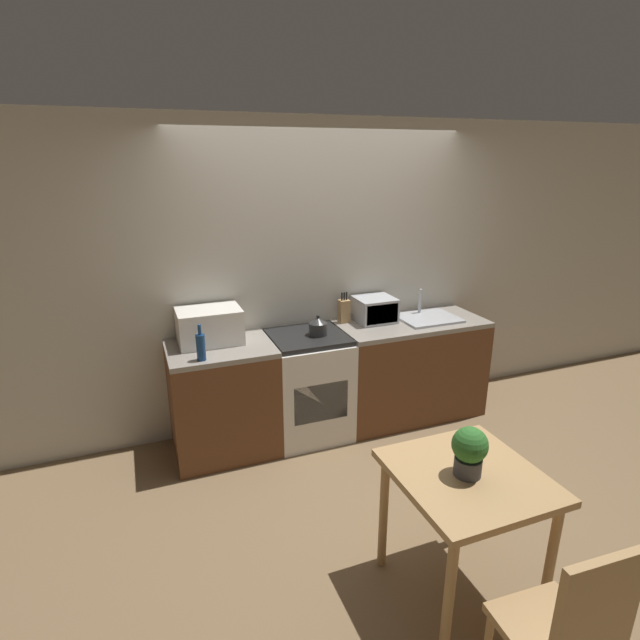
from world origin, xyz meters
The scene contains 14 objects.
ground_plane centered at (0.00, 0.00, 0.00)m, with size 16.00×16.00×0.00m, color brown.
wall_back centered at (0.00, 1.09, 1.30)m, with size 10.00×0.06×2.60m.
counter_left_run centered at (-0.97, 0.75, 0.45)m, with size 0.80×0.62×0.90m.
counter_right_run centered at (0.72, 0.75, 0.45)m, with size 1.32×0.62×0.90m.
stove_range centered at (-0.26, 0.74, 0.45)m, with size 0.63×0.62×0.90m.
kettle centered at (-0.18, 0.72, 0.97)m, with size 0.15×0.15×0.17m.
microwave centered at (-1.02, 0.86, 1.04)m, with size 0.48×0.34×0.27m.
bottle centered at (-1.14, 0.52, 1.00)m, with size 0.06×0.06×0.27m.
knife_block centered at (0.15, 0.94, 1.00)m, with size 0.09×0.08×0.27m.
toaster_oven centered at (0.41, 0.88, 1.01)m, with size 0.34×0.31×0.21m.
sink_basin centered at (0.89, 0.75, 0.91)m, with size 0.51×0.42×0.24m.
dining_table centered at (-0.06, -1.11, 0.64)m, with size 0.72×0.75×0.76m.
dining_chair centered at (-0.12, -1.84, 0.53)m, with size 0.40×0.40×0.97m.
potted_plant centered at (-0.07, -1.12, 0.90)m, with size 0.18×0.18×0.26m.
Camera 1 is at (-1.54, -2.86, 2.29)m, focal length 28.00 mm.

